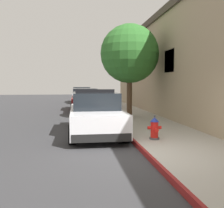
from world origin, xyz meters
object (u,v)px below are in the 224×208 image
Objects in this scene: parked_car_silver_ahead at (85,100)px; police_cruiser at (95,114)px; fire_hydrant at (154,128)px; street_tree at (130,54)px; parked_car_dark_far at (81,95)px.

police_cruiser is at bearing -89.54° from parked_car_silver_ahead.
fire_hydrant is at bearing -49.46° from police_cruiser.
street_tree is at bearing 58.96° from police_cruiser.
parked_car_silver_ahead is 6.37× the size of fire_hydrant.
parked_car_dark_far is (-0.11, 16.65, -0.00)m from police_cruiser.
street_tree reaches higher than police_cruiser.
parked_car_dark_far is at bearing 95.60° from fire_hydrant.
police_cruiser is at bearing 130.54° from fire_hydrant.
street_tree is at bearing -80.69° from parked_car_dark_far.
parked_car_silver_ahead is at bearing -89.69° from parked_car_dark_far.
police_cruiser is 2.65m from fire_hydrant.
fire_hydrant is 0.16× the size of street_tree.
police_cruiser is at bearing -121.04° from street_tree.
parked_car_silver_ahead is 7.89m from parked_car_dark_far.
police_cruiser is 8.77m from parked_car_silver_ahead.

